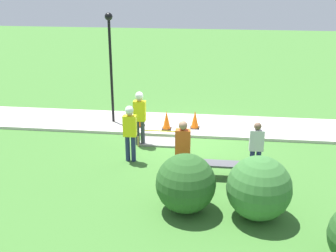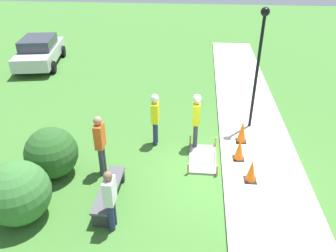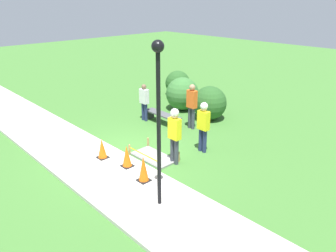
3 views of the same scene
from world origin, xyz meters
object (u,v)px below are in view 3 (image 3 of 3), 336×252
(worker_supervisor, at_px, (175,131))
(bystander_in_gray_shirt, at_px, (144,100))
(traffic_cone_sidewalk_edge, at_px, (144,169))
(worker_assistant, at_px, (203,123))
(lamppost_near, at_px, (158,104))
(park_bench, at_px, (163,116))
(traffic_cone_far_patch, at_px, (127,156))
(bystander_in_orange_shirt, at_px, (192,104))
(traffic_cone_near_patch, at_px, (102,149))

(worker_supervisor, distance_m, bystander_in_gray_shirt, 4.12)
(traffic_cone_sidewalk_edge, height_order, worker_supervisor, worker_supervisor)
(traffic_cone_sidewalk_edge, distance_m, worker_supervisor, 1.67)
(worker_assistant, bearing_deg, bystander_in_gray_shirt, 172.21)
(traffic_cone_sidewalk_edge, bearing_deg, worker_supervisor, 100.78)
(lamppost_near, bearing_deg, worker_supervisor, 126.34)
(worker_supervisor, distance_m, worker_assistant, 1.31)
(worker_assistant, bearing_deg, park_bench, 164.58)
(worker_assistant, height_order, lamppost_near, lamppost_near)
(worker_supervisor, relative_size, lamppost_near, 0.46)
(traffic_cone_sidewalk_edge, bearing_deg, lamppost_near, -19.94)
(lamppost_near, bearing_deg, bystander_in_gray_shirt, 143.75)
(traffic_cone_far_patch, bearing_deg, lamppost_near, -15.18)
(traffic_cone_sidewalk_edge, xyz_separation_m, bystander_in_orange_shirt, (-1.96, 4.12, 0.57))
(lamppost_near, bearing_deg, bystander_in_orange_shirt, 124.26)
(park_bench, bearing_deg, lamppost_near, -43.38)
(traffic_cone_near_patch, distance_m, worker_supervisor, 2.45)
(traffic_cone_near_patch, bearing_deg, traffic_cone_sidewalk_edge, 1.70)
(traffic_cone_near_patch, bearing_deg, lamppost_near, -6.27)
(traffic_cone_far_patch, xyz_separation_m, park_bench, (-2.12, 3.45, -0.11))
(park_bench, height_order, bystander_in_orange_shirt, bystander_in_orange_shirt)
(traffic_cone_near_patch, relative_size, worker_assistant, 0.37)
(traffic_cone_near_patch, distance_m, bystander_in_gray_shirt, 3.93)
(worker_assistant, xyz_separation_m, lamppost_near, (1.36, -3.22, 1.69))
(bystander_in_orange_shirt, bearing_deg, lamppost_near, -55.74)
(traffic_cone_sidewalk_edge, relative_size, bystander_in_gray_shirt, 0.48)
(worker_supervisor, bearing_deg, park_bench, 143.51)
(traffic_cone_far_patch, xyz_separation_m, bystander_in_orange_shirt, (-0.94, 3.94, 0.61))
(traffic_cone_far_patch, distance_m, traffic_cone_sidewalk_edge, 1.03)
(worker_supervisor, height_order, bystander_in_gray_shirt, worker_supervisor)
(traffic_cone_sidewalk_edge, xyz_separation_m, bystander_in_gray_shirt, (-3.97, 3.33, 0.42))
(traffic_cone_near_patch, relative_size, worker_supervisor, 0.36)
(worker_assistant, distance_m, lamppost_near, 3.88)
(worker_assistant, relative_size, lamppost_near, 0.44)
(worker_assistant, height_order, bystander_in_orange_shirt, bystander_in_orange_shirt)
(worker_supervisor, distance_m, lamppost_near, 2.89)
(bystander_in_orange_shirt, height_order, bystander_in_gray_shirt, bystander_in_orange_shirt)
(bystander_in_orange_shirt, distance_m, lamppost_near, 5.73)
(park_bench, xyz_separation_m, lamppost_near, (4.26, -4.03, 2.43))
(worker_assistant, relative_size, bystander_in_orange_shirt, 0.97)
(traffic_cone_sidewalk_edge, bearing_deg, worker_assistant, 94.73)
(lamppost_near, bearing_deg, worker_assistant, 112.80)
(bystander_in_orange_shirt, relative_size, lamppost_near, 0.45)
(park_bench, xyz_separation_m, bystander_in_orange_shirt, (1.18, 0.50, 0.73))
(traffic_cone_near_patch, bearing_deg, bystander_in_gray_shirt, 119.76)
(traffic_cone_far_patch, relative_size, bystander_in_gray_shirt, 0.43)
(traffic_cone_near_patch, relative_size, bystander_in_gray_shirt, 0.41)
(traffic_cone_sidewalk_edge, height_order, park_bench, traffic_cone_sidewalk_edge)
(bystander_in_orange_shirt, xyz_separation_m, lamppost_near, (3.08, -4.52, 1.70))
(traffic_cone_near_patch, height_order, bystander_in_orange_shirt, bystander_in_orange_shirt)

